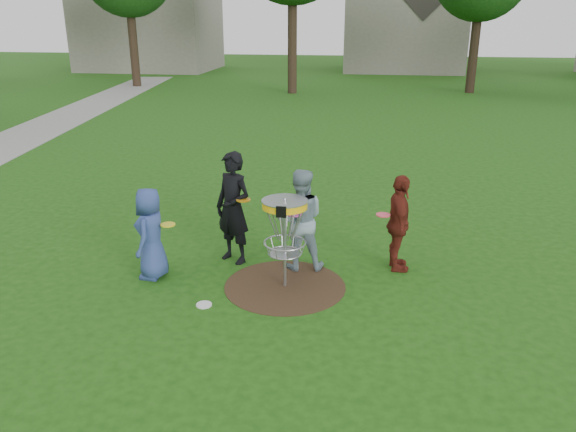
# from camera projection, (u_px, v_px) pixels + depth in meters

# --- Properties ---
(ground) EXTENTS (100.00, 100.00, 0.00)m
(ground) POSITION_uv_depth(u_px,v_px,m) (285.00, 286.00, 8.32)
(ground) COLOR #19470F
(ground) RESTS_ON ground
(dirt_patch) EXTENTS (1.80, 1.80, 0.01)m
(dirt_patch) POSITION_uv_depth(u_px,v_px,m) (285.00, 286.00, 8.31)
(dirt_patch) COLOR #47331E
(dirt_patch) RESTS_ON ground
(concrete_path) EXTENTS (7.75, 39.92, 0.02)m
(concrete_path) POSITION_uv_depth(u_px,v_px,m) (3.00, 146.00, 17.17)
(concrete_path) COLOR #9E9E99
(concrete_path) RESTS_ON ground
(player_blue) EXTENTS (0.46, 0.69, 1.41)m
(player_blue) POSITION_uv_depth(u_px,v_px,m) (151.00, 233.00, 8.40)
(player_blue) COLOR navy
(player_blue) RESTS_ON ground
(player_black) EXTENTS (0.79, 0.70, 1.81)m
(player_black) POSITION_uv_depth(u_px,v_px,m) (233.00, 208.00, 8.89)
(player_black) COLOR black
(player_black) RESTS_ON ground
(player_grey) EXTENTS (0.86, 0.72, 1.61)m
(player_grey) POSITION_uv_depth(u_px,v_px,m) (300.00, 220.00, 8.68)
(player_grey) COLOR #7B949F
(player_grey) RESTS_ON ground
(player_maroon) EXTENTS (0.46, 0.93, 1.53)m
(player_maroon) POSITION_uv_depth(u_px,v_px,m) (399.00, 223.00, 8.63)
(player_maroon) COLOR maroon
(player_maroon) RESTS_ON ground
(disc_on_grass) EXTENTS (0.22, 0.22, 0.02)m
(disc_on_grass) POSITION_uv_depth(u_px,v_px,m) (204.00, 305.00, 7.76)
(disc_on_grass) COLOR silver
(disc_on_grass) RESTS_ON ground
(disc_golf_basket) EXTENTS (0.66, 0.67, 1.38)m
(disc_golf_basket) POSITION_uv_depth(u_px,v_px,m) (285.00, 222.00, 7.97)
(disc_golf_basket) COLOR #9EA0A5
(disc_golf_basket) RESTS_ON ground
(held_discs) EXTENTS (3.37, 0.92, 0.26)m
(held_discs) POSITION_uv_depth(u_px,v_px,m) (273.00, 213.00, 8.44)
(held_discs) COLOR yellow
(held_discs) RESTS_ON ground
(house_row) EXTENTS (44.50, 10.65, 11.62)m
(house_row) POSITION_uv_depth(u_px,v_px,m) (434.00, 9.00, 37.00)
(house_row) COLOR gray
(house_row) RESTS_ON ground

